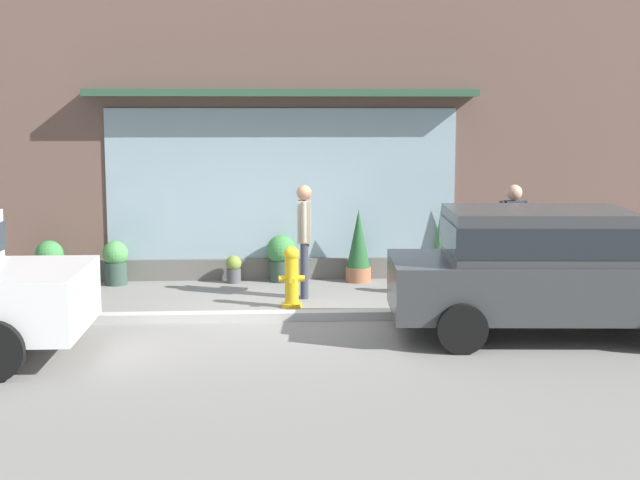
{
  "coord_description": "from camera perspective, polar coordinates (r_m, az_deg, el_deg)",
  "views": [
    {
      "loc": [
        -0.3,
        -12.52,
        2.83
      ],
      "look_at": [
        0.53,
        1.2,
        0.92
      ],
      "focal_mm": 51.22,
      "sensor_mm": 36.0,
      "label": 1
    }
  ],
  "objects": [
    {
      "name": "curb_strip",
      "position": [
        12.63,
        -2.03,
        -4.75
      ],
      "size": [
        14.0,
        0.24,
        0.12
      ],
      "primitive_type": "cube",
      "color": "#B2B2AD",
      "rests_on": "ground_plane"
    },
    {
      "name": "storefront",
      "position": [
        15.71,
        -2.39,
        6.89
      ],
      "size": [
        14.0,
        0.81,
        5.19
      ],
      "color": "brown",
      "rests_on": "ground_plane"
    },
    {
      "name": "fire_hydrant",
      "position": [
        13.37,
        -1.78,
        -2.31
      ],
      "size": [
        0.38,
        0.34,
        0.91
      ],
      "color": "gold",
      "rests_on": "ground_plane"
    },
    {
      "name": "parked_car_dark_gray",
      "position": [
        11.93,
        13.98,
        -1.56
      ],
      "size": [
        4.22,
        2.15,
        1.63
      ],
      "rotation": [
        0.0,
        0.0,
        -0.07
      ],
      "color": "#383A3D",
      "rests_on": "ground_plane"
    },
    {
      "name": "pedestrian_with_handbag",
      "position": [
        13.99,
        -0.98,
        0.48
      ],
      "size": [
        0.23,
        0.63,
        1.75
      ],
      "rotation": [
        0.0,
        0.0,
        1.5
      ],
      "color": "#333847",
      "rests_on": "ground_plane"
    },
    {
      "name": "potted_plant_near_hydrant",
      "position": [
        15.4,
        2.42,
        -0.43
      ],
      "size": [
        0.43,
        0.43,
        1.23
      ],
      "color": "#9E6042",
      "rests_on": "ground_plane"
    },
    {
      "name": "potted_plant_window_left",
      "position": [
        15.69,
        -16.55,
        -1.16
      ],
      "size": [
        0.46,
        0.46,
        0.75
      ],
      "color": "#B7B2A3",
      "rests_on": "ground_plane"
    },
    {
      "name": "potted_plant_doorstep",
      "position": [
        15.51,
        -12.66,
        -1.32
      ],
      "size": [
        0.42,
        0.42,
        0.74
      ],
      "color": "#33473D",
      "rests_on": "ground_plane"
    },
    {
      "name": "potted_plant_trailing_edge",
      "position": [
        15.87,
        7.57,
        -0.14
      ],
      "size": [
        0.28,
        0.28,
        1.3
      ],
      "color": "#4C4C51",
      "rests_on": "ground_plane"
    },
    {
      "name": "ground_plane",
      "position": [
        12.84,
        -2.05,
        -4.82
      ],
      "size": [
        60.0,
        60.0,
        0.0
      ],
      "primitive_type": "plane",
      "color": "gray"
    },
    {
      "name": "potted_plant_window_center",
      "position": [
        16.15,
        15.69,
        -1.44
      ],
      "size": [
        0.49,
        0.49,
        0.61
      ],
      "color": "#4C4C51",
      "rests_on": "ground_plane"
    },
    {
      "name": "potted_plant_low_front",
      "position": [
        15.4,
        -5.42,
        -1.77
      ],
      "size": [
        0.27,
        0.27,
        0.46
      ],
      "color": "#4C4C51",
      "rests_on": "ground_plane"
    },
    {
      "name": "potted_plant_corner_tall",
      "position": [
        15.45,
        -2.43,
        -1.03
      ],
      "size": [
        0.5,
        0.5,
        0.79
      ],
      "color": "#33473D",
      "rests_on": "ground_plane"
    },
    {
      "name": "pedestrian_passerby",
      "position": [
        14.06,
        11.98,
        0.44
      ],
      "size": [
        0.45,
        0.24,
        1.77
      ],
      "rotation": [
        0.0,
        0.0,
        0.09
      ],
      "color": "#333847",
      "rests_on": "ground_plane"
    }
  ]
}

